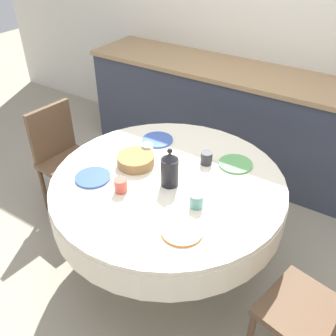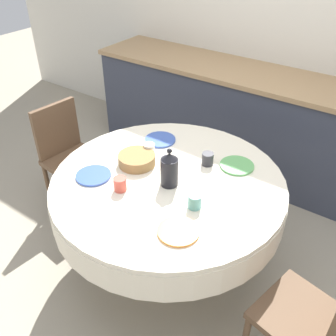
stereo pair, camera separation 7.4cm
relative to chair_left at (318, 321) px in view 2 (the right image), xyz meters
The scene contains 16 objects.
ground_plane 1.16m from the chair_left, 167.47° to the left, with size 12.00×12.00×0.00m, color #9E937F.
wall_back 2.38m from the chair_left, 117.15° to the left, with size 7.00×0.05×2.60m.
kitchen_counter 1.94m from the chair_left, 121.65° to the left, with size 3.24×0.64×0.94m.
dining_table 1.05m from the chair_left, 167.47° to the left, with size 1.42×1.42×0.75m.
chair_left is the anchor object (origin of this frame).
chair_right 2.09m from the chair_left, behind, with size 0.44×0.44×0.87m.
plate_near_left 1.43m from the chair_left, behind, with size 0.21×0.21×0.01m, color #3856AD.
cup_near_left 1.22m from the chair_left, behind, with size 0.07×0.07×0.08m, color #CC4C3D.
plate_near_right 0.77m from the chair_left, behind, with size 0.21×0.21×0.01m, color orange.
cup_near_right 0.82m from the chair_left, behind, with size 0.07×0.07×0.08m, color #5BA39E.
plate_far_left 1.46m from the chair_left, 157.01° to the left, with size 0.21×0.21×0.01m, color #3856AD.
cup_far_left 1.36m from the chair_left, 163.67° to the left, with size 0.07×0.07×0.08m, color white.
plate_far_right 0.98m from the chair_left, 141.88° to the left, with size 0.21×0.21×0.01m, color #5BA85B.
cup_far_right 1.08m from the chair_left, 151.28° to the left, with size 0.07×0.07×0.08m, color #28282D.
coffee_carafe 1.07m from the chair_left, 169.09° to the left, with size 0.10×0.10×0.25m.
bread_basket 1.33m from the chair_left, 169.17° to the left, with size 0.23×0.23×0.07m, color olive.
Camera 2 is at (1.04, -1.47, 2.09)m, focal length 40.00 mm.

